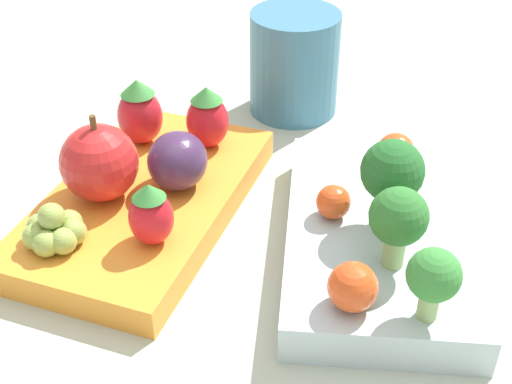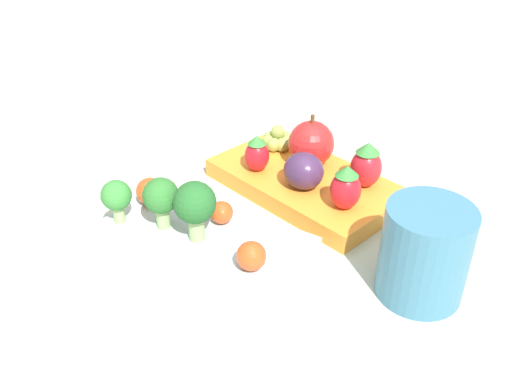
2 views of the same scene
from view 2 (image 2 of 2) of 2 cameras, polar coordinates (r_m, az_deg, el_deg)
ground_plane at (r=0.60m, az=-0.08°, el=-2.91°), size 4.00×4.00×0.00m
bento_box_savoury at (r=0.54m, az=-5.84°, el=-5.38°), size 0.21×0.14×0.03m
bento_box_fruit at (r=0.64m, az=4.93°, el=0.90°), size 0.22×0.14×0.02m
broccoli_floret_0 at (r=0.51m, az=-5.84°, el=-1.41°), size 0.04×0.04×0.06m
broccoli_floret_1 at (r=0.55m, az=-13.78°, el=-0.47°), size 0.03×0.03×0.04m
broccoli_floret_2 at (r=0.53m, az=-9.49°, el=-0.54°), size 0.03×0.03×0.05m
cherry_tomato_0 at (r=0.58m, az=-10.57°, el=0.06°), size 0.03×0.03×0.03m
cherry_tomato_1 at (r=0.49m, az=-0.48°, el=-6.42°), size 0.03×0.03×0.03m
cherry_tomato_2 at (r=0.55m, az=-3.75°, el=-1.92°), size 0.02×0.02×0.02m
apple at (r=0.65m, az=5.54°, el=4.84°), size 0.05×0.05×0.06m
strawberry_0 at (r=0.62m, az=10.96°, el=2.64°), size 0.03×0.03×0.05m
strawberry_1 at (r=0.58m, az=8.96°, el=0.42°), size 0.03×0.03×0.05m
strawberry_2 at (r=0.64m, az=0.10°, el=3.85°), size 0.03×0.03×0.04m
plum at (r=0.61m, az=4.78°, el=2.12°), size 0.04×0.04×0.04m
grape_cluster at (r=0.69m, az=2.19°, el=5.25°), size 0.04×0.04×0.03m
drinking_cup at (r=0.51m, az=16.50°, el=-5.85°), size 0.08×0.08×0.09m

